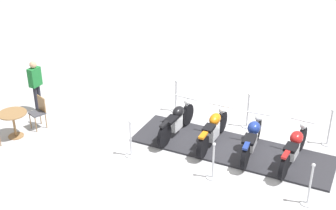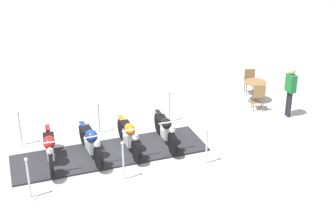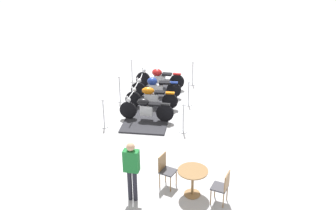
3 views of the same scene
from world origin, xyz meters
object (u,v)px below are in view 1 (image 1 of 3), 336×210
object	(u,v)px
motorcycle_black	(177,120)
stanchion_right_front	(329,132)
bystander_person	(35,82)
stanchion_right_mid	(247,116)
motorcycle_navy	(252,138)
stanchion_left_front	(309,191)
cafe_chair_across_table	(39,110)
stanchion_left_mid	(213,167)
motorcycle_copper	(213,129)
motorcycle_maroon	(294,147)
stanchion_left_rear	(131,144)
cafe_table	(13,119)
stanchion_right_rear	(176,101)

from	to	relation	value
motorcycle_black	stanchion_right_front	world-z (taller)	stanchion_right_front
bystander_person	stanchion_right_mid	bearing A→B (deg)	20.89
motorcycle_navy	stanchion_left_front	xyz separation A→B (m)	(0.57, 2.28, -0.16)
motorcycle_black	cafe_chair_across_table	distance (m)	4.15
stanchion_right_mid	stanchion_right_front	size ratio (longest dim) A/B	1.00
motorcycle_navy	motorcycle_black	distance (m)	2.25
motorcycle_black	stanchion_left_mid	size ratio (longest dim) A/B	1.91
motorcycle_copper	stanchion_right_mid	distance (m)	1.54
motorcycle_maroon	bystander_person	world-z (taller)	bystander_person
stanchion_right_front	cafe_chair_across_table	xyz separation A→B (m)	(5.90, -6.05, 0.17)
motorcycle_maroon	stanchion_left_rear	distance (m)	4.33
motorcycle_maroon	stanchion_left_mid	bearing A→B (deg)	135.84
motorcycle_maroon	bystander_person	xyz separation A→B (m)	(3.93, -7.03, 0.51)
motorcycle_maroon	cafe_chair_across_table	xyz separation A→B (m)	(4.33, -6.04, 0.04)
motorcycle_maroon	bystander_person	bearing A→B (deg)	98.11
stanchion_left_front	stanchion_right_mid	world-z (taller)	stanchion_right_mid
cafe_table	cafe_chair_across_table	world-z (taller)	cafe_chair_across_table
motorcycle_maroon	stanchion_right_front	world-z (taller)	stanchion_right_front
motorcycle_black	motorcycle_maroon	bearing A→B (deg)	-86.69
cafe_table	bystander_person	distance (m)	1.67
motorcycle_black	cafe_chair_across_table	world-z (taller)	motorcycle_black
cafe_chair_across_table	bystander_person	size ratio (longest dim) A/B	0.57
motorcycle_maroon	stanchion_left_front	size ratio (longest dim) A/B	1.91
stanchion_right_mid	stanchion_right_front	bearing A→B (deg)	115.48
stanchion_right_rear	cafe_chair_across_table	xyz separation A→B (m)	(3.86, -1.77, 0.20)
motorcycle_copper	stanchion_left_mid	distance (m)	1.60
motorcycle_black	bystander_person	world-z (taller)	bystander_person
cafe_chair_across_table	bystander_person	bearing A→B (deg)	-116.30
stanchion_right_front	motorcycle_maroon	bearing A→B (deg)	-0.12
stanchion_left_rear	cafe_chair_across_table	size ratio (longest dim) A/B	1.11
stanchion_left_mid	bystander_person	bearing A→B (deg)	-73.22
stanchion_left_front	stanchion_right_mid	size ratio (longest dim) A/B	0.99
stanchion_left_front	stanchion_right_rear	world-z (taller)	stanchion_left_front
stanchion_right_rear	bystander_person	world-z (taller)	bystander_person
motorcycle_copper	stanchion_right_mid	xyz separation A→B (m)	(-1.53, -0.10, -0.13)
cafe_table	bystander_person	xyz separation A→B (m)	(-1.22, -1.04, 0.45)
motorcycle_black	cafe_chair_across_table	size ratio (longest dim) A/B	2.01
motorcycle_maroon	stanchion_right_rear	size ratio (longest dim) A/B	1.96
stanchion_left_mid	stanchion_right_front	world-z (taller)	stanchion_right_front
motorcycle_maroon	stanchion_right_mid	bearing A→B (deg)	54.43
motorcycle_copper	stanchion_left_mid	size ratio (longest dim) A/B	1.93
motorcycle_navy	stanchion_right_rear	distance (m)	3.26
motorcycle_black	stanchion_left_rear	xyz separation A→B (m)	(1.64, 0.02, -0.18)
motorcycle_navy	cafe_chair_across_table	xyz separation A→B (m)	(3.84, -5.02, 0.05)
stanchion_left_front	stanchion_left_mid	xyz separation A→B (m)	(1.02, -2.14, -0.03)
stanchion_right_mid	cafe_chair_across_table	world-z (taller)	stanchion_right_mid
motorcycle_navy	stanchion_right_rear	bearing A→B (deg)	59.81
stanchion_right_mid	stanchion_left_rear	xyz separation A→B (m)	(3.65, -0.89, -0.03)
motorcycle_navy	stanchion_right_rear	xyz separation A→B (m)	(-0.02, -3.26, -0.15)
stanchion_left_front	stanchion_right_rear	size ratio (longest dim) A/B	1.03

